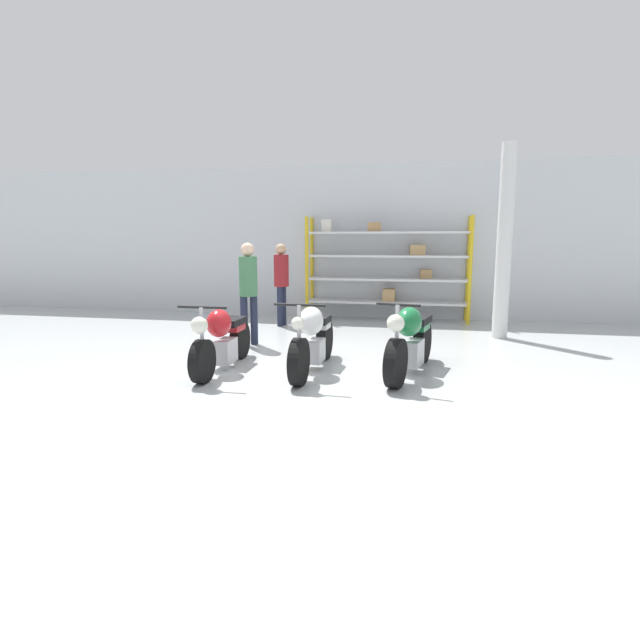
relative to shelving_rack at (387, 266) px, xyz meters
name	(u,v)px	position (x,y,z in m)	size (l,w,h in m)	color
ground_plane	(314,374)	(-0.65, -5.03, -1.25)	(30.00, 30.00, 0.00)	#B2B7B7
back_wall	(361,242)	(-0.65, 0.36, 0.55)	(30.00, 0.08, 3.60)	silver
shelving_rack	(387,266)	(0.00, 0.00, 0.00)	(3.75, 0.63, 2.38)	gold
support_pillar	(504,243)	(2.27, -1.76, 0.55)	(0.28, 0.28, 3.60)	silver
motorcycle_red	(222,339)	(-1.99, -5.06, -0.80)	(0.67, 1.99, 1.01)	black
motorcycle_white	(313,338)	(-0.71, -4.86, -0.77)	(0.67, 2.13, 1.05)	black
motorcycle_green	(410,340)	(0.65, -4.76, -0.76)	(0.74, 2.08, 1.07)	black
person_browsing	(248,285)	(-2.20, -3.33, -0.18)	(0.44, 0.44, 1.80)	#1E2338
person_near_rack	(281,278)	(-2.18, -1.26, -0.20)	(0.36, 0.36, 1.77)	#1E2338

